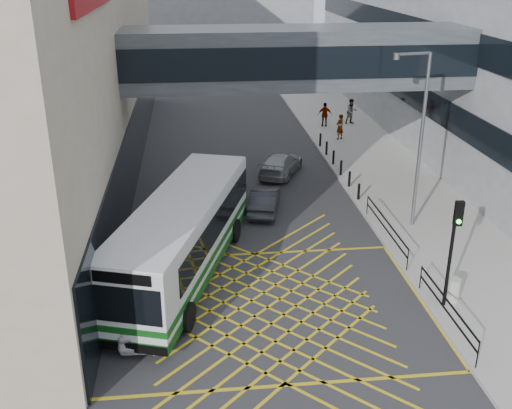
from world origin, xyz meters
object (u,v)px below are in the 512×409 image
object	(u,v)px
car_dark	(264,200)
pedestrian_c	(325,115)
traffic_light	(454,239)
litter_bin	(453,290)
car_white	(145,307)
pedestrian_a	(340,127)
car_silver	(281,163)
bus	(184,234)
street_lamp	(418,131)
pedestrian_b	(351,112)

from	to	relation	value
car_dark	pedestrian_c	bearing A→B (deg)	-99.83
traffic_light	litter_bin	bearing A→B (deg)	45.21
litter_bin	car_white	bearing A→B (deg)	-179.40
car_dark	traffic_light	distance (m)	11.83
car_dark	pedestrian_a	size ratio (longest dim) A/B	2.29
car_white	pedestrian_c	xyz separation A→B (m)	(12.17, 25.77, 0.33)
traffic_light	pedestrian_a	xyz separation A→B (m)	(1.37, 22.41, -1.91)
car_silver	litter_bin	size ratio (longest dim) A/B	4.73
bus	litter_bin	size ratio (longest dim) A/B	13.01
traffic_light	street_lamp	distance (m)	7.69
bus	car_dark	size ratio (longest dim) A/B	2.98
bus	car_silver	bearing A→B (deg)	81.42
car_dark	car_silver	bearing A→B (deg)	-93.71
car_silver	pedestrian_a	xyz separation A→B (m)	(5.27, 6.60, 0.37)
car_white	pedestrian_a	world-z (taller)	pedestrian_a
traffic_light	pedestrian_b	size ratio (longest dim) A/B	2.21
pedestrian_b	bus	bearing A→B (deg)	-136.90
car_white	traffic_light	world-z (taller)	traffic_light
car_dark	pedestrian_b	size ratio (longest dim) A/B	2.12
litter_bin	pedestrian_b	bearing A→B (deg)	83.71
car_dark	pedestrian_c	world-z (taller)	pedestrian_c
car_dark	litter_bin	xyz separation A→B (m)	(6.00, -9.82, -0.01)
car_white	car_dark	bearing A→B (deg)	-118.51
car_dark	car_silver	distance (m)	5.88
bus	pedestrian_c	distance (m)	24.51
bus	car_white	xyz separation A→B (m)	(-1.41, -3.77, -1.06)
street_lamp	litter_bin	size ratio (longest dim) A/B	8.79
traffic_light	street_lamp	xyz separation A→B (m)	(1.20, 7.34, 1.93)
pedestrian_c	pedestrian_b	bearing A→B (deg)	-158.15
car_silver	pedestrian_c	bearing A→B (deg)	-91.29
litter_bin	traffic_light	bearing A→B (deg)	-139.58
traffic_light	pedestrian_a	size ratio (longest dim) A/B	2.39
bus	car_silver	xyz separation A→B (m)	(5.80, 11.81, -1.11)
bus	pedestrian_b	distance (m)	26.05
car_white	pedestrian_c	size ratio (longest dim) A/B	2.56
bus	car_white	distance (m)	4.16
car_white	car_dark	world-z (taller)	car_white
car_dark	car_silver	xyz separation A→B (m)	(1.69, 5.63, 0.05)
car_dark	pedestrian_c	distance (m)	17.18
traffic_light	street_lamp	world-z (taller)	street_lamp
car_dark	pedestrian_a	world-z (taller)	pedestrian_a
bus	car_dark	xyz separation A→B (m)	(4.12, 6.17, -1.16)
bus	car_silver	world-z (taller)	bus
litter_bin	pedestrian_c	bearing A→B (deg)	88.55
car_white	car_silver	distance (m)	17.16
pedestrian_c	street_lamp	bearing A→B (deg)	98.42
bus	car_white	world-z (taller)	bus
car_silver	pedestrian_b	bearing A→B (deg)	-99.16
car_white	litter_bin	distance (m)	11.52
car_dark	pedestrian_a	xyz separation A→B (m)	(6.96, 12.24, 0.42)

